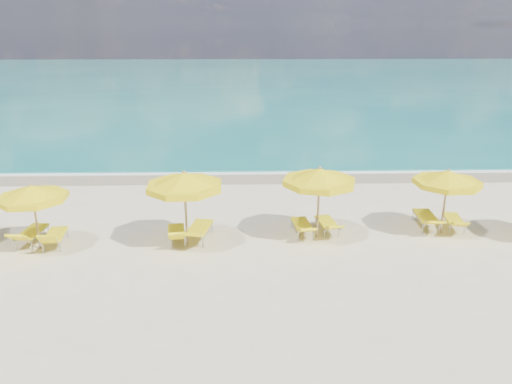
{
  "coord_description": "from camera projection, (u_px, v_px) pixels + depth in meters",
  "views": [
    {
      "loc": [
        -0.43,
        -14.83,
        6.7
      ],
      "look_at": [
        0.0,
        1.5,
        1.2
      ],
      "focal_mm": 35.0,
      "sensor_mm": 36.0,
      "label": 1
    }
  ],
  "objects": [
    {
      "name": "ground_plane",
      "position": [
        257.0,
        242.0,
        16.2
      ],
      "size": [
        120.0,
        120.0,
        0.0
      ],
      "primitive_type": "plane",
      "color": "beige"
    },
    {
      "name": "ocean",
      "position": [
        246.0,
        81.0,
        61.67
      ],
      "size": [
        120.0,
        80.0,
        0.3
      ],
      "primitive_type": "cube",
      "color": "#136E66",
      "rests_on": "ground"
    },
    {
      "name": "wet_sand_band",
      "position": [
        253.0,
        176.0,
        23.21
      ],
      "size": [
        120.0,
        2.6,
        0.01
      ],
      "primitive_type": "cube",
      "color": "tan",
      "rests_on": "ground"
    },
    {
      "name": "foam_line",
      "position": [
        252.0,
        171.0,
        23.97
      ],
      "size": [
        120.0,
        1.2,
        0.03
      ],
      "primitive_type": "cube",
      "color": "white",
      "rests_on": "ground"
    },
    {
      "name": "whitecap_near",
      "position": [
        157.0,
        134.0,
        32.16
      ],
      "size": [
        14.0,
        0.36,
        0.05
      ],
      "primitive_type": "cube",
      "color": "white",
      "rests_on": "ground"
    },
    {
      "name": "whitecap_far",
      "position": [
        350.0,
        114.0,
        39.13
      ],
      "size": [
        18.0,
        0.3,
        0.05
      ],
      "primitive_type": "cube",
      "color": "white",
      "rests_on": "ground"
    },
    {
      "name": "umbrella_2",
      "position": [
        32.0,
        194.0,
        15.11
      ],
      "size": [
        2.67,
        2.67,
        2.15
      ],
      "rotation": [
        0.0,
        0.0,
        -0.31
      ],
      "color": "tan",
      "rests_on": "ground"
    },
    {
      "name": "umbrella_3",
      "position": [
        184.0,
        182.0,
        15.35
      ],
      "size": [
        3.12,
        3.12,
        2.47
      ],
      "rotation": [
        0.0,
        0.0,
        -0.34
      ],
      "color": "tan",
      "rests_on": "ground"
    },
    {
      "name": "umbrella_4",
      "position": [
        319.0,
        177.0,
        15.91
      ],
      "size": [
        2.68,
        2.68,
        2.43
      ],
      "rotation": [
        0.0,
        0.0,
        0.13
      ],
      "color": "tan",
      "rests_on": "ground"
    },
    {
      "name": "umbrella_5",
      "position": [
        448.0,
        178.0,
        16.3
      ],
      "size": [
        2.83,
        2.83,
        2.25
      ],
      "rotation": [
        0.0,
        0.0,
        -0.33
      ],
      "color": "tan",
      "rests_on": "ground"
    },
    {
      "name": "lounger_2_left",
      "position": [
        32.0,
        237.0,
        16.04
      ],
      "size": [
        0.71,
        1.8,
        0.76
      ],
      "rotation": [
        0.0,
        0.0,
        -0.07
      ],
      "color": "#A5A8AD",
      "rests_on": "ground"
    },
    {
      "name": "lounger_2_right",
      "position": [
        55.0,
        240.0,
        15.84
      ],
      "size": [
        0.74,
        1.7,
        0.79
      ],
      "rotation": [
        0.0,
        0.0,
        0.11
      ],
      "color": "#A5A8AD",
      "rests_on": "ground"
    },
    {
      "name": "lounger_3_left",
      "position": [
        177.0,
        236.0,
        16.13
      ],
      "size": [
        0.78,
        1.68,
        0.74
      ],
      "rotation": [
        0.0,
        0.0,
        0.15
      ],
      "color": "#A5A8AD",
      "rests_on": "ground"
    },
    {
      "name": "lounger_3_right",
      "position": [
        199.0,
        233.0,
        16.27
      ],
      "size": [
        0.95,
        2.02,
        0.73
      ],
      "rotation": [
        0.0,
        0.0,
        -0.18
      ],
      "color": "#A5A8AD",
      "rests_on": "ground"
    },
    {
      "name": "lounger_4_left",
      "position": [
        302.0,
        229.0,
        16.71
      ],
      "size": [
        0.7,
        1.73,
        0.64
      ],
      "rotation": [
        0.0,
        0.0,
        0.1
      ],
      "color": "#A5A8AD",
      "rests_on": "ground"
    },
    {
      "name": "lounger_4_right",
      "position": [
        327.0,
        227.0,
        16.9
      ],
      "size": [
        0.77,
        1.72,
        0.64
      ],
      "rotation": [
        0.0,
        0.0,
        0.14
      ],
      "color": "#A5A8AD",
      "rests_on": "ground"
    },
    {
      "name": "lounger_5_left",
      "position": [
        426.0,
        221.0,
        17.28
      ],
      "size": [
        0.71,
        1.93,
        0.7
      ],
      "rotation": [
        0.0,
        0.0,
        -0.06
      ],
      "color": "#A5A8AD",
      "rests_on": "ground"
    },
    {
      "name": "lounger_5_right",
      "position": [
        453.0,
        224.0,
        17.15
      ],
      "size": [
        0.78,
        1.7,
        0.65
      ],
      "rotation": [
        0.0,
        0.0,
        -0.16
      ],
      "color": "#A5A8AD",
      "rests_on": "ground"
    }
  ]
}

